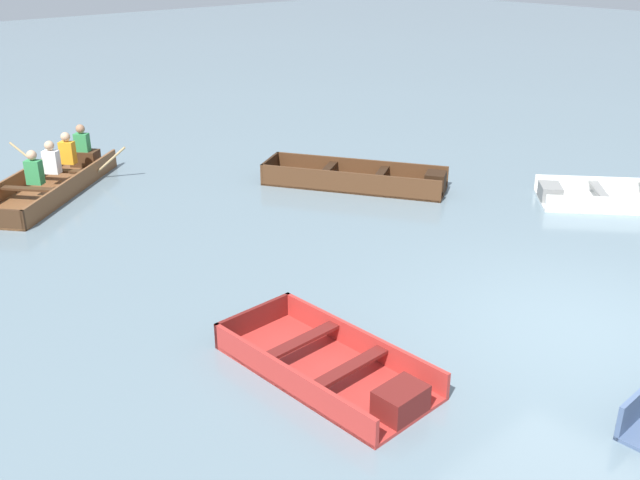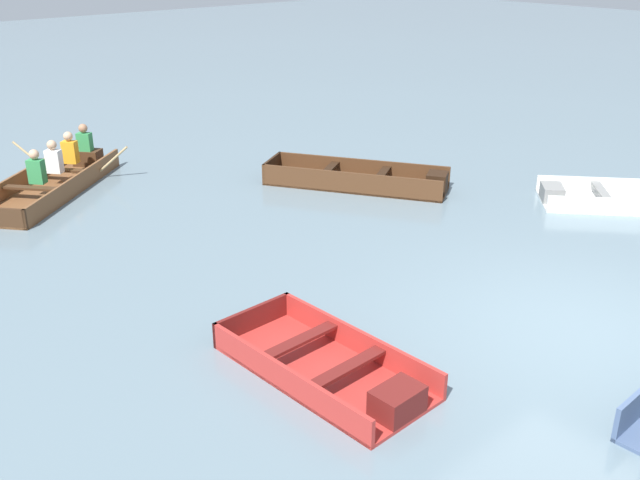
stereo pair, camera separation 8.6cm
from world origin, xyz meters
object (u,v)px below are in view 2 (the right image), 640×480
object	(u,v)px
skiff_dark_varnish_near_moored	(363,180)
skiff_white_far_moored	(619,199)
skiff_red_mid_moored	(331,368)
rowboat_wooden_brown_with_crew	(55,177)

from	to	relation	value
skiff_dark_varnish_near_moored	skiff_white_far_moored	xyz separation A→B (m)	(2.78, -3.69, -0.04)
skiff_dark_varnish_near_moored	skiff_red_mid_moored	world-z (taller)	skiff_dark_varnish_near_moored
skiff_red_mid_moored	rowboat_wooden_brown_with_crew	size ratio (longest dim) A/B	0.72
rowboat_wooden_brown_with_crew	skiff_red_mid_moored	bearing A→B (deg)	-92.01
skiff_red_mid_moored	skiff_white_far_moored	distance (m)	7.55
skiff_dark_varnish_near_moored	skiff_red_mid_moored	distance (m)	6.45
skiff_red_mid_moored	rowboat_wooden_brown_with_crew	bearing A→B (deg)	87.99
skiff_dark_varnish_near_moored	rowboat_wooden_brown_with_crew	size ratio (longest dim) A/B	0.97
skiff_dark_varnish_near_moored	skiff_white_far_moored	bearing A→B (deg)	-53.05
skiff_red_mid_moored	skiff_white_far_moored	bearing A→B (deg)	5.10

